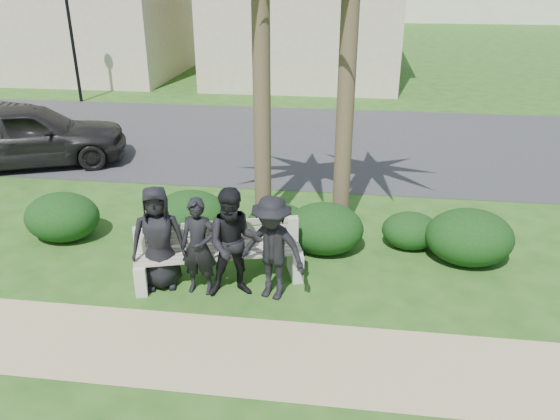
{
  "coord_description": "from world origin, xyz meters",
  "views": [
    {
      "loc": [
        1.27,
        -7.5,
        4.69
      ],
      "look_at": [
        0.13,
        1.0,
        0.86
      ],
      "focal_mm": 35.0,
      "sensor_mm": 36.0,
      "label": 1
    }
  ],
  "objects_px": {
    "street_lamp": "(69,20)",
    "man_c": "(234,243)",
    "man_d": "(272,248)",
    "park_bench": "(220,257)",
    "man_b": "(199,247)",
    "car_a": "(30,135)",
    "man_a": "(158,238)"
  },
  "relations": [
    {
      "from": "man_b",
      "to": "car_a",
      "type": "relative_size",
      "value": 0.34
    },
    {
      "from": "street_lamp",
      "to": "man_c",
      "type": "relative_size",
      "value": 2.43
    },
    {
      "from": "man_c",
      "to": "man_d",
      "type": "bearing_deg",
      "value": -12.27
    },
    {
      "from": "man_a",
      "to": "car_a",
      "type": "height_order",
      "value": "man_a"
    },
    {
      "from": "man_b",
      "to": "street_lamp",
      "type": "bearing_deg",
      "value": 126.0
    },
    {
      "from": "man_c",
      "to": "man_b",
      "type": "bearing_deg",
      "value": 166.95
    },
    {
      "from": "street_lamp",
      "to": "park_bench",
      "type": "xyz_separation_m",
      "value": [
        8.29,
        -11.99,
        -2.52
      ]
    },
    {
      "from": "car_a",
      "to": "man_d",
      "type": "bearing_deg",
      "value": -148.4
    },
    {
      "from": "man_a",
      "to": "man_d",
      "type": "distance_m",
      "value": 1.8
    },
    {
      "from": "man_b",
      "to": "park_bench",
      "type": "bearing_deg",
      "value": 61.63
    },
    {
      "from": "street_lamp",
      "to": "man_d",
      "type": "xyz_separation_m",
      "value": [
        9.19,
        -12.36,
        -2.11
      ]
    },
    {
      "from": "street_lamp",
      "to": "man_c",
      "type": "bearing_deg",
      "value": -55.13
    },
    {
      "from": "man_b",
      "to": "man_d",
      "type": "height_order",
      "value": "man_d"
    },
    {
      "from": "man_a",
      "to": "car_a",
      "type": "xyz_separation_m",
      "value": [
        -5.2,
        5.21,
        -0.05
      ]
    },
    {
      "from": "man_c",
      "to": "man_d",
      "type": "distance_m",
      "value": 0.57
    },
    {
      "from": "park_bench",
      "to": "man_d",
      "type": "bearing_deg",
      "value": -39.19
    },
    {
      "from": "man_d",
      "to": "park_bench",
      "type": "bearing_deg",
      "value": 174.92
    },
    {
      "from": "man_d",
      "to": "car_a",
      "type": "height_order",
      "value": "man_d"
    },
    {
      "from": "man_b",
      "to": "man_c",
      "type": "distance_m",
      "value": 0.57
    },
    {
      "from": "park_bench",
      "to": "man_b",
      "type": "relative_size",
      "value": 1.79
    },
    {
      "from": "car_a",
      "to": "street_lamp",
      "type": "bearing_deg",
      "value": -4.03
    },
    {
      "from": "man_d",
      "to": "car_a",
      "type": "bearing_deg",
      "value": 159.99
    },
    {
      "from": "man_a",
      "to": "man_b",
      "type": "xyz_separation_m",
      "value": [
        0.67,
        -0.09,
        -0.06
      ]
    },
    {
      "from": "park_bench",
      "to": "man_d",
      "type": "height_order",
      "value": "man_d"
    },
    {
      "from": "man_a",
      "to": "man_b",
      "type": "height_order",
      "value": "man_a"
    },
    {
      "from": "park_bench",
      "to": "man_b",
      "type": "bearing_deg",
      "value": -138.26
    },
    {
      "from": "man_c",
      "to": "car_a",
      "type": "height_order",
      "value": "man_c"
    },
    {
      "from": "park_bench",
      "to": "man_a",
      "type": "bearing_deg",
      "value": -179.65
    },
    {
      "from": "street_lamp",
      "to": "man_c",
      "type": "height_order",
      "value": "street_lamp"
    },
    {
      "from": "park_bench",
      "to": "man_c",
      "type": "height_order",
      "value": "man_c"
    },
    {
      "from": "park_bench",
      "to": "man_a",
      "type": "distance_m",
      "value": 1.03
    },
    {
      "from": "street_lamp",
      "to": "man_c",
      "type": "distance_m",
      "value": 15.21
    }
  ]
}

